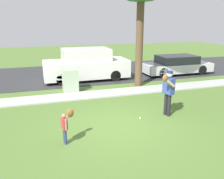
{
  "coord_description": "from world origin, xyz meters",
  "views": [
    {
      "loc": [
        -2.38,
        -6.97,
        3.46
      ],
      "look_at": [
        0.13,
        1.01,
        1.0
      ],
      "focal_mm": 37.59,
      "sensor_mm": 36.0,
      "label": 1
    }
  ],
  "objects": [
    {
      "name": "parked_van_white",
      "position": [
        0.31,
        6.72,
        0.9
      ],
      "size": [
        5.0,
        1.95,
        1.88
      ],
      "rotation": [
        0.0,
        0.0,
        3.14
      ],
      "color": "silver",
      "rests_on": "road_surface"
    },
    {
      "name": "ground_plane",
      "position": [
        0.0,
        3.5,
        0.0
      ],
      "size": [
        48.0,
        48.0,
        0.0
      ],
      "primitive_type": "plane",
      "color": "#4C6B2D"
    },
    {
      "name": "parked_sedan_silver",
      "position": [
        6.38,
        6.51,
        0.62
      ],
      "size": [
        4.6,
        1.8,
        1.23
      ],
      "rotation": [
        0.0,
        0.0,
        3.14
      ],
      "color": "silver",
      "rests_on": "road_surface"
    },
    {
      "name": "road_surface",
      "position": [
        0.0,
        8.6,
        0.01
      ],
      "size": [
        36.0,
        6.8,
        0.02
      ],
      "primitive_type": "cube",
      "color": "#2D2D30",
      "rests_on": "ground"
    },
    {
      "name": "person_adult",
      "position": [
        2.06,
        0.29,
        1.07
      ],
      "size": [
        0.67,
        0.75,
        1.72
      ],
      "rotation": [
        0.0,
        0.0,
        -2.89
      ],
      "color": "black",
      "rests_on": "ground"
    },
    {
      "name": "sidewalk_strip",
      "position": [
        0.0,
        3.6,
        0.03
      ],
      "size": [
        36.0,
        1.2,
        0.06
      ],
      "primitive_type": "cube",
      "color": "#A3A39E",
      "rests_on": "ground"
    },
    {
      "name": "baseball",
      "position": [
        0.98,
        0.28,
        0.04
      ],
      "size": [
        0.07,
        0.07,
        0.07
      ],
      "primitive_type": "sphere",
      "color": "white",
      "rests_on": "ground"
    },
    {
      "name": "person_child",
      "position": [
        -1.77,
        -0.64,
        0.65
      ],
      "size": [
        0.42,
        0.46,
        0.99
      ],
      "rotation": [
        0.0,
        0.0,
        0.25
      ],
      "color": "navy",
      "rests_on": "ground"
    },
    {
      "name": "utility_cabinet",
      "position": [
        -0.95,
        4.6,
        0.56
      ],
      "size": [
        0.74,
        0.76,
        1.13
      ],
      "primitive_type": "cube",
      "color": "#9EB293",
      "rests_on": "ground"
    }
  ]
}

